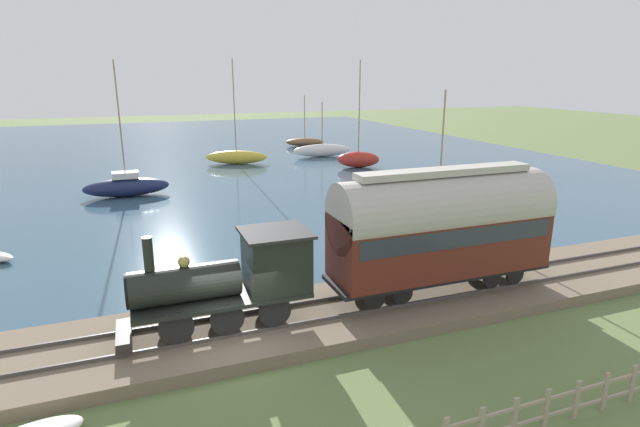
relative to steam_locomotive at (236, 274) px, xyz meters
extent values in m
plane|color=#607542|center=(-0.84, 0.15, -2.20)|extent=(200.00, 200.00, 0.00)
cube|color=#38566B|center=(42.53, 0.15, -2.20)|extent=(80.00, 80.00, 0.01)
cube|color=#756651|center=(0.00, 0.15, -1.99)|extent=(4.46, 56.00, 0.43)
cube|color=#4C4742|center=(-0.71, 0.15, -1.71)|extent=(0.07, 54.88, 0.12)
cube|color=#4C4742|center=(0.71, 0.15, -1.71)|extent=(0.07, 54.88, 0.12)
cylinder|color=black|center=(-0.71, -1.05, -1.13)|extent=(0.12, 1.05, 1.05)
cylinder|color=black|center=(0.71, -1.05, -1.13)|extent=(0.12, 1.05, 1.05)
cylinder|color=black|center=(-0.71, 0.47, -1.13)|extent=(0.12, 1.05, 1.05)
cylinder|color=black|center=(0.71, 0.47, -1.13)|extent=(0.12, 1.05, 1.05)
cylinder|color=black|center=(-0.71, 1.98, -1.13)|extent=(0.12, 1.05, 1.05)
cylinder|color=black|center=(0.71, 1.98, -1.13)|extent=(0.12, 1.05, 1.05)
cube|color=black|center=(0.00, 0.47, -0.70)|extent=(1.92, 5.49, 0.12)
cylinder|color=black|center=(0.00, 1.56, -0.07)|extent=(1.14, 3.30, 1.14)
cylinder|color=black|center=(0.00, 3.25, -0.07)|extent=(1.08, 0.08, 1.08)
cylinder|color=black|center=(0.00, 2.55, 1.01)|extent=(0.29, 0.29, 1.04)
sphere|color=tan|center=(0.00, 1.56, 0.64)|extent=(0.36, 0.36, 0.36)
cube|color=black|center=(0.00, -1.32, 0.28)|extent=(1.82, 1.92, 1.84)
cube|color=#282828|center=(0.00, -1.32, 1.25)|extent=(2.02, 2.16, 0.10)
cube|color=#2D2823|center=(0.00, 3.46, -1.47)|extent=(1.72, 0.44, 0.32)
cylinder|color=black|center=(-0.71, -10.54, -1.27)|extent=(0.12, 0.76, 0.76)
cylinder|color=black|center=(0.71, -10.54, -1.27)|extent=(0.12, 0.76, 0.76)
cylinder|color=black|center=(-0.71, -9.48, -1.27)|extent=(0.12, 0.76, 0.76)
cylinder|color=black|center=(0.71, -9.48, -1.27)|extent=(0.12, 0.76, 0.76)
cylinder|color=black|center=(-0.71, -5.65, -1.27)|extent=(0.12, 0.76, 0.76)
cylinder|color=black|center=(0.71, -5.65, -1.27)|extent=(0.12, 0.76, 0.76)
cylinder|color=black|center=(-0.71, -4.59, -1.27)|extent=(0.12, 0.76, 0.76)
cylinder|color=black|center=(0.71, -4.59, -1.27)|extent=(0.12, 0.76, 0.76)
cube|color=black|center=(0.00, -7.57, -0.97)|extent=(2.13, 8.51, 0.16)
cube|color=#5B2319|center=(0.00, -7.57, 0.27)|extent=(2.37, 8.17, 2.32)
cube|color=#2D333D|center=(0.00, -7.57, 0.68)|extent=(2.40, 7.66, 0.65)
cylinder|color=#B2ADA3|center=(0.00, -7.57, 1.43)|extent=(2.49, 8.17, 2.49)
cube|color=#B2ADA3|center=(0.00, -7.57, 2.80)|extent=(0.83, 6.81, 0.24)
ellipsoid|color=gold|center=(32.94, -6.64, -1.55)|extent=(3.13, 5.96, 1.29)
cylinder|color=#9E8460|center=(32.94, -6.64, 3.34)|extent=(0.10, 0.10, 8.49)
ellipsoid|color=gray|center=(8.12, -12.93, -1.46)|extent=(3.81, 4.40, 1.47)
cylinder|color=#9E8460|center=(8.12, -12.93, 2.31)|extent=(0.10, 0.10, 6.08)
cube|color=silver|center=(8.12, -12.93, -0.50)|extent=(1.59, 1.63, 0.45)
ellipsoid|color=#192347|center=(22.37, 3.34, -1.55)|extent=(1.74, 5.79, 1.30)
cylinder|color=#9E8460|center=(22.37, 3.34, 3.10)|extent=(0.10, 0.10, 7.99)
cube|color=silver|center=(22.37, 3.34, -0.67)|extent=(1.04, 1.74, 0.45)
ellipsoid|color=brown|center=(42.72, -16.97, -1.72)|extent=(2.81, 4.88, 0.96)
cylinder|color=#9E8460|center=(42.72, -16.97, 1.27)|extent=(0.10, 0.10, 5.02)
ellipsoid|color=#B72D23|center=(27.10, -16.87, -1.46)|extent=(2.78, 4.18, 1.46)
cylinder|color=#9E8460|center=(27.10, -16.87, 3.34)|extent=(0.10, 0.10, 8.15)
ellipsoid|color=white|center=(34.21, -15.98, -1.53)|extent=(1.85, 6.27, 1.32)
cylinder|color=#9E8460|center=(34.21, -15.98, 1.29)|extent=(0.10, 0.10, 4.33)
ellipsoid|color=#B7B2A3|center=(9.45, -4.36, -1.93)|extent=(0.98, 2.01, 0.54)
cube|color=gray|center=(-6.96, -8.90, -1.66)|extent=(0.06, 0.14, 1.08)
cube|color=gray|center=(-6.96, -7.94, -1.66)|extent=(0.06, 0.14, 1.08)
cube|color=gray|center=(-6.96, -6.99, -1.66)|extent=(0.06, 0.14, 1.08)
cube|color=gray|center=(-6.96, -6.04, -1.66)|extent=(0.06, 0.14, 1.08)
cube|color=gray|center=(-6.96, -5.09, -1.66)|extent=(0.06, 0.14, 1.08)
camera|label=1|loc=(-14.67, 2.69, 6.07)|focal=28.00mm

